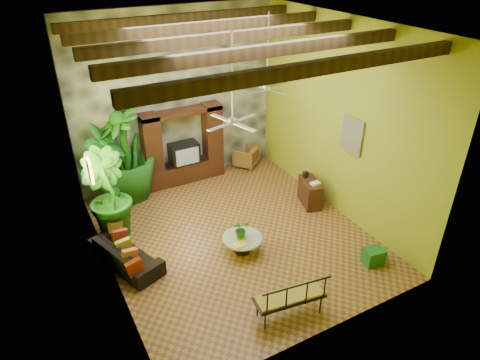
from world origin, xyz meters
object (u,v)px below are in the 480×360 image
side_console (310,192)px  green_bin (374,256)px  ceiling_fan_back (267,80)px  iron_bench (292,296)px  tall_plant_c (125,151)px  entertainment_center (184,151)px  coffee_table (242,242)px  tall_plant_b (106,196)px  sofa (126,254)px  wicker_armchair (246,156)px  ceiling_fan_front (233,112)px  tall_plant_a (108,166)px

side_console → green_bin: size_ratio=2.03×
ceiling_fan_back → iron_bench: bearing=-114.4°
ceiling_fan_back → tall_plant_c: bearing=151.0°
entertainment_center → coffee_table: 3.90m
ceiling_fan_back → green_bin: bearing=-79.5°
tall_plant_b → ceiling_fan_back: bearing=-3.3°
tall_plant_c → iron_bench: size_ratio=1.95×
entertainment_center → sofa: bearing=-131.9°
wicker_armchair → tall_plant_c: 3.96m
ceiling_fan_front → tall_plant_a: size_ratio=0.79×
ceiling_fan_back → coffee_table: ceiling_fan_back is taller
iron_bench → ceiling_fan_back: bearing=73.5°
entertainment_center → green_bin: entertainment_center is taller
ceiling_fan_front → tall_plant_a: 4.45m
sofa → tall_plant_b: (0.00, 1.26, 0.85)m
ceiling_fan_back → wicker_armchair: ceiling_fan_back is taller
ceiling_fan_back → sofa: 5.37m
side_console → tall_plant_c: bearing=163.6°
tall_plant_c → green_bin: size_ratio=6.37×
tall_plant_c → wicker_armchair: bearing=0.9°
tall_plant_c → iron_bench: bearing=-76.2°
sofa → tall_plant_c: size_ratio=0.69×
iron_bench → sofa: bearing=135.6°
entertainment_center → ceiling_fan_front: bearing=-93.2°
wicker_armchair → coffee_table: bearing=22.3°
entertainment_center → ceiling_fan_back: 3.50m
entertainment_center → coffee_table: entertainment_center is taller
tall_plant_b → tall_plant_c: size_ratio=0.80×
tall_plant_a → tall_plant_c: (0.53, 0.18, 0.23)m
wicker_armchair → green_bin: 5.60m
ceiling_fan_back → tall_plant_b: size_ratio=0.82×
side_console → wicker_armchair: bearing=115.5°
iron_bench → side_console: bearing=56.6°
side_console → tall_plant_a: bearing=168.3°
sofa → tall_plant_b: tall_plant_b is taller
wicker_armchair → tall_plant_b: (-4.74, -1.66, 0.81)m
entertainment_center → ceiling_fan_back: (1.60, -1.94, 2.44)m
ceiling_fan_back → green_bin: (0.68, -3.69, -3.21)m
ceiling_fan_back → tall_plant_a: ceiling_fan_back is taller
entertainment_center → side_console: entertainment_center is taller
iron_bench → coffee_table: bearing=94.4°
sofa → ceiling_fan_back: bearing=-95.9°
coffee_table → tall_plant_b: bearing=139.7°
entertainment_center → side_console: (2.51, -2.89, -0.61)m
tall_plant_b → coffee_table: (2.52, -2.13, -0.87)m
coffee_table → green_bin: (2.41, -1.79, -0.06)m
tall_plant_a → iron_bench: size_ratio=1.63×
side_console → sofa: bearing=-162.2°
ceiling_fan_back → coffee_table: (-1.73, -1.89, -3.15)m
tall_plant_b → tall_plant_c: (0.92, 1.60, 0.28)m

